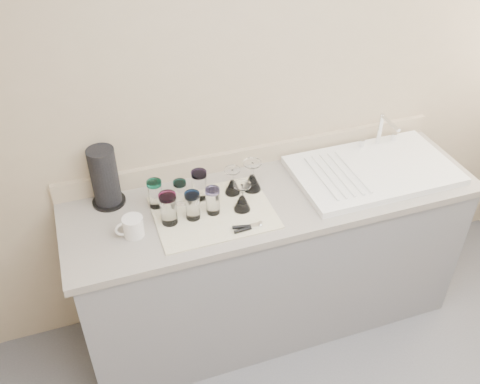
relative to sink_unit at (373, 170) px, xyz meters
name	(u,v)px	position (x,y,z in m)	size (l,w,h in m)	color
room_envelope	(465,266)	(-0.55, -1.20, 0.64)	(3.54, 3.50, 2.52)	#545459
counter_unit	(271,260)	(-0.55, 0.00, -0.47)	(2.06, 0.62, 0.90)	slate
sink_unit	(373,170)	(0.00, 0.00, 0.00)	(0.82, 0.50, 0.22)	white
dish_towel	(213,212)	(-0.88, -0.04, -0.02)	(0.55, 0.42, 0.01)	silver
tumbler_teal	(155,194)	(-1.12, 0.09, 0.06)	(0.07, 0.07, 0.14)	white
tumbler_cyan	(180,192)	(-1.00, 0.07, 0.05)	(0.06, 0.06, 0.12)	white
tumbler_purple	(199,185)	(-0.90, 0.08, 0.06)	(0.08, 0.08, 0.15)	white
tumbler_magenta	(169,208)	(-1.09, -0.05, 0.07)	(0.08, 0.08, 0.16)	white
tumbler_blue	(193,205)	(-0.97, -0.05, 0.06)	(0.07, 0.07, 0.14)	white
tumbler_lavender	(213,201)	(-0.88, -0.04, 0.06)	(0.07, 0.07, 0.14)	white
goblet_back_left	(232,185)	(-0.74, 0.07, 0.04)	(0.08, 0.08, 0.14)	white
goblet_back_right	(252,180)	(-0.64, 0.07, 0.04)	(0.09, 0.09, 0.16)	white
goblet_front_left	(242,201)	(-0.74, -0.07, 0.04)	(0.08, 0.08, 0.15)	white
can_opener	(248,227)	(-0.76, -0.21, 0.00)	(0.13, 0.05, 0.02)	silver
white_mug	(133,227)	(-1.26, -0.07, 0.03)	(0.13, 0.10, 0.10)	silver
paper_towel_roll	(105,178)	(-1.33, 0.20, 0.13)	(0.16, 0.16, 0.30)	black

